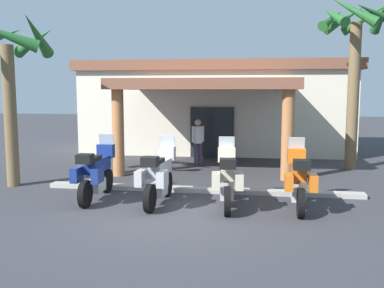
{
  "coord_description": "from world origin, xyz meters",
  "views": [
    {
      "loc": [
        1.97,
        -9.11,
        2.76
      ],
      "look_at": [
        -0.02,
        3.36,
        1.2
      ],
      "focal_mm": 40.27,
      "sensor_mm": 36.0,
      "label": 1
    }
  ],
  "objects_px": {
    "motorcycle_blue": "(96,173)",
    "palm_tree_roadside": "(9,62)",
    "pedestrian": "(198,139)",
    "motorcycle_silver": "(159,176)",
    "motel_building": "(217,106)",
    "palm_tree_near_portico": "(354,43)",
    "motorcycle_orange": "(298,180)",
    "motorcycle_cream": "(227,178)"
  },
  "relations": [
    {
      "from": "motel_building",
      "to": "pedestrian",
      "type": "relative_size",
      "value": 7.08
    },
    {
      "from": "motorcycle_blue",
      "to": "motorcycle_orange",
      "type": "bearing_deg",
      "value": -91.85
    },
    {
      "from": "motorcycle_cream",
      "to": "motorcycle_orange",
      "type": "bearing_deg",
      "value": -91.89
    },
    {
      "from": "motorcycle_silver",
      "to": "pedestrian",
      "type": "bearing_deg",
      "value": 0.45
    },
    {
      "from": "motel_building",
      "to": "motorcycle_silver",
      "type": "distance_m",
      "value": 10.19
    },
    {
      "from": "motorcycle_silver",
      "to": "pedestrian",
      "type": "relative_size",
      "value": 1.28
    },
    {
      "from": "motorcycle_silver",
      "to": "pedestrian",
      "type": "xyz_separation_m",
      "value": [
        0.18,
        5.47,
        0.31
      ]
    },
    {
      "from": "palm_tree_roadside",
      "to": "motorcycle_cream",
      "type": "bearing_deg",
      "value": -12.32
    },
    {
      "from": "palm_tree_roadside",
      "to": "motel_building",
      "type": "bearing_deg",
      "value": 59.93
    },
    {
      "from": "pedestrian",
      "to": "palm_tree_near_portico",
      "type": "relative_size",
      "value": 0.29
    },
    {
      "from": "motel_building",
      "to": "palm_tree_roadside",
      "type": "distance_m",
      "value": 10.17
    },
    {
      "from": "motorcycle_blue",
      "to": "motorcycle_silver",
      "type": "xyz_separation_m",
      "value": [
        1.67,
        -0.16,
        0.0
      ]
    },
    {
      "from": "motorcycle_blue",
      "to": "motorcycle_orange",
      "type": "distance_m",
      "value": 5.0
    },
    {
      "from": "motorcycle_cream",
      "to": "motel_building",
      "type": "bearing_deg",
      "value": 1.8
    },
    {
      "from": "pedestrian",
      "to": "palm_tree_near_portico",
      "type": "height_order",
      "value": "palm_tree_near_portico"
    },
    {
      "from": "palm_tree_near_portico",
      "to": "palm_tree_roadside",
      "type": "bearing_deg",
      "value": -156.73
    },
    {
      "from": "motel_building",
      "to": "palm_tree_roadside",
      "type": "relative_size",
      "value": 2.42
    },
    {
      "from": "motorcycle_silver",
      "to": "motorcycle_orange",
      "type": "xyz_separation_m",
      "value": [
        3.33,
        0.11,
        0.0
      ]
    },
    {
      "from": "motorcycle_cream",
      "to": "palm_tree_roadside",
      "type": "height_order",
      "value": "palm_tree_roadside"
    },
    {
      "from": "motel_building",
      "to": "motorcycle_cream",
      "type": "xyz_separation_m",
      "value": [
        1.27,
        -10.09,
        -1.39
      ]
    },
    {
      "from": "motorcycle_blue",
      "to": "palm_tree_roadside",
      "type": "relative_size",
      "value": 0.44
    },
    {
      "from": "motorcycle_orange",
      "to": "pedestrian",
      "type": "distance_m",
      "value": 6.23
    },
    {
      "from": "motorcycle_blue",
      "to": "motorcycle_cream",
      "type": "bearing_deg",
      "value": -93.95
    },
    {
      "from": "motel_building",
      "to": "motorcycle_orange",
      "type": "xyz_separation_m",
      "value": [
        2.94,
        -9.99,
        -1.39
      ]
    },
    {
      "from": "motorcycle_cream",
      "to": "palm_tree_near_portico",
      "type": "xyz_separation_m",
      "value": [
        3.91,
        5.78,
        3.7
      ]
    },
    {
      "from": "motel_building",
      "to": "motorcycle_cream",
      "type": "relative_size",
      "value": 5.54
    },
    {
      "from": "motorcycle_blue",
      "to": "palm_tree_near_portico",
      "type": "xyz_separation_m",
      "value": [
        7.25,
        5.62,
        3.7
      ]
    },
    {
      "from": "motorcycle_blue",
      "to": "motorcycle_cream",
      "type": "relative_size",
      "value": 1.0
    },
    {
      "from": "motorcycle_cream",
      "to": "motorcycle_orange",
      "type": "relative_size",
      "value": 1.0
    },
    {
      "from": "pedestrian",
      "to": "palm_tree_roadside",
      "type": "xyz_separation_m",
      "value": [
        -4.83,
        -4.09,
        2.57
      ]
    },
    {
      "from": "motel_building",
      "to": "pedestrian",
      "type": "xyz_separation_m",
      "value": [
        -0.22,
        -4.62,
        -1.08
      ]
    },
    {
      "from": "palm_tree_roadside",
      "to": "palm_tree_near_portico",
      "type": "relative_size",
      "value": 0.83
    },
    {
      "from": "motorcycle_cream",
      "to": "palm_tree_near_portico",
      "type": "distance_m",
      "value": 7.9
    },
    {
      "from": "motorcycle_cream",
      "to": "palm_tree_roadside",
      "type": "bearing_deg",
      "value": 72.28
    },
    {
      "from": "motorcycle_blue",
      "to": "pedestrian",
      "type": "height_order",
      "value": "pedestrian"
    },
    {
      "from": "motorcycle_cream",
      "to": "pedestrian",
      "type": "height_order",
      "value": "pedestrian"
    },
    {
      "from": "palm_tree_near_portico",
      "to": "motorcycle_blue",
      "type": "bearing_deg",
      "value": -142.22
    },
    {
      "from": "motel_building",
      "to": "palm_tree_near_portico",
      "type": "distance_m",
      "value": 7.13
    },
    {
      "from": "motel_building",
      "to": "motorcycle_blue",
      "type": "bearing_deg",
      "value": -103.25
    },
    {
      "from": "motorcycle_orange",
      "to": "pedestrian",
      "type": "height_order",
      "value": "pedestrian"
    },
    {
      "from": "palm_tree_near_portico",
      "to": "motorcycle_orange",
      "type": "bearing_deg",
      "value": -111.6
    },
    {
      "from": "motorcycle_silver",
      "to": "motorcycle_orange",
      "type": "relative_size",
      "value": 1.0
    }
  ]
}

